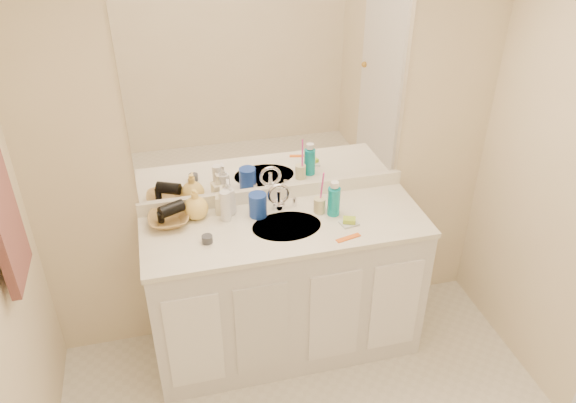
% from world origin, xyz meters
% --- Properties ---
extents(wall_back, '(2.60, 0.02, 2.40)m').
position_xyz_m(wall_back, '(0.00, 1.30, 1.20)').
color(wall_back, '#F3E2BE').
rests_on(wall_back, floor).
extents(vanity_cabinet, '(1.50, 0.55, 0.85)m').
position_xyz_m(vanity_cabinet, '(0.00, 1.02, 0.42)').
color(vanity_cabinet, silver).
rests_on(vanity_cabinet, floor).
extents(countertop, '(1.52, 0.57, 0.03)m').
position_xyz_m(countertop, '(0.00, 1.02, 0.86)').
color(countertop, white).
rests_on(countertop, vanity_cabinet).
extents(backsplash, '(1.52, 0.03, 0.08)m').
position_xyz_m(backsplash, '(0.00, 1.29, 0.92)').
color(backsplash, white).
rests_on(backsplash, countertop).
extents(sink_basin, '(0.37, 0.37, 0.02)m').
position_xyz_m(sink_basin, '(0.00, 1.00, 0.87)').
color(sink_basin, '#B4A99E').
rests_on(sink_basin, countertop).
extents(faucet, '(0.02, 0.02, 0.11)m').
position_xyz_m(faucet, '(0.00, 1.18, 0.94)').
color(faucet, silver).
rests_on(faucet, countertop).
extents(mirror, '(1.48, 0.01, 1.20)m').
position_xyz_m(mirror, '(0.00, 1.29, 1.56)').
color(mirror, white).
rests_on(mirror, wall_back).
extents(blue_mug, '(0.13, 0.13, 0.13)m').
position_xyz_m(blue_mug, '(-0.12, 1.14, 0.95)').
color(blue_mug, '#16379D').
rests_on(blue_mug, countertop).
extents(tan_cup, '(0.06, 0.06, 0.09)m').
position_xyz_m(tan_cup, '(0.21, 1.09, 0.92)').
color(tan_cup, beige).
rests_on(tan_cup, countertop).
extents(toothbrush, '(0.02, 0.04, 0.20)m').
position_xyz_m(toothbrush, '(0.22, 1.09, 1.03)').
color(toothbrush, '#FF43B4').
rests_on(toothbrush, tan_cup).
extents(mouthwash_bottle, '(0.08, 0.08, 0.16)m').
position_xyz_m(mouthwash_bottle, '(0.27, 1.05, 0.96)').
color(mouthwash_bottle, '#0D97A2').
rests_on(mouthwash_bottle, countertop).
extents(soap_dish, '(0.10, 0.09, 0.01)m').
position_xyz_m(soap_dish, '(0.33, 0.94, 0.89)').
color(soap_dish, silver).
rests_on(soap_dish, countertop).
extents(green_soap, '(0.08, 0.07, 0.02)m').
position_xyz_m(green_soap, '(0.33, 0.94, 0.90)').
color(green_soap, '#A7CF32').
rests_on(green_soap, soap_dish).
extents(orange_comb, '(0.14, 0.06, 0.01)m').
position_xyz_m(orange_comb, '(0.28, 0.82, 0.88)').
color(orange_comb, orange).
rests_on(orange_comb, countertop).
extents(dark_jar, '(0.06, 0.06, 0.04)m').
position_xyz_m(dark_jar, '(-0.42, 0.96, 0.90)').
color(dark_jar, '#3A3B41').
rests_on(dark_jar, countertop).
extents(extra_white_bottle, '(0.07, 0.07, 0.17)m').
position_xyz_m(extra_white_bottle, '(-0.30, 1.14, 0.97)').
color(extra_white_bottle, white).
rests_on(extra_white_bottle, countertop).
extents(soap_bottle_white, '(0.08, 0.08, 0.21)m').
position_xyz_m(soap_bottle_white, '(-0.27, 1.20, 0.98)').
color(soap_bottle_white, silver).
rests_on(soap_bottle_white, countertop).
extents(soap_bottle_cream, '(0.08, 0.08, 0.16)m').
position_xyz_m(soap_bottle_cream, '(-0.31, 1.22, 0.96)').
color(soap_bottle_cream, '#FFF6CF').
rests_on(soap_bottle_cream, countertop).
extents(soap_bottle_yellow, '(0.17, 0.17, 0.17)m').
position_xyz_m(soap_bottle_yellow, '(-0.45, 1.21, 0.96)').
color(soap_bottle_yellow, '#FCD362').
rests_on(soap_bottle_yellow, countertop).
extents(wicker_basket, '(0.22, 0.22, 0.05)m').
position_xyz_m(wicker_basket, '(-0.60, 1.18, 0.91)').
color(wicker_basket, '#9F7A40').
rests_on(wicker_basket, countertop).
extents(hair_dryer, '(0.15, 0.11, 0.07)m').
position_xyz_m(hair_dryer, '(-0.58, 1.18, 0.97)').
color(hair_dryer, black).
rests_on(hair_dryer, wicker_basket).
extents(hand_towel, '(0.04, 0.32, 0.55)m').
position_xyz_m(hand_towel, '(-1.25, 0.77, 1.25)').
color(hand_towel, '#56302E').
rests_on(hand_towel, towel_ring).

